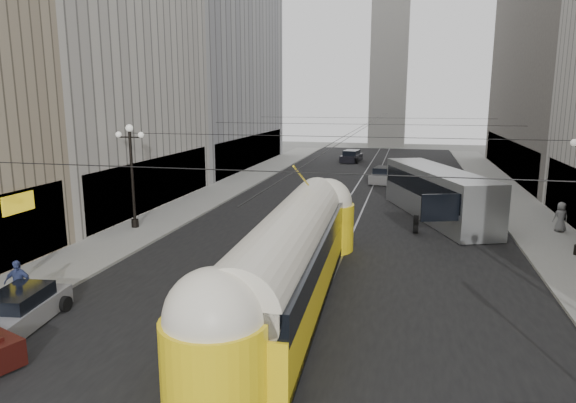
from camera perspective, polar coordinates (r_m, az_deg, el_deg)
The scene contains 17 objects.
road at distance 43.53m, azimuth 7.96°, elevation 0.62°, with size 20.00×85.00×0.02m, color black.
sidewalk_left at distance 49.41m, azimuth -5.63°, elevation 2.05°, with size 4.00×72.00×0.15m, color gray.
sidewalk_right at distance 47.49m, azimuth 22.95°, elevation 0.81°, with size 4.00×72.00×0.15m, color gray.
rail_left at distance 43.61m, azimuth 6.98°, elevation 0.67°, with size 0.12×85.00×0.04m, color gray.
rail_right at distance 43.47m, azimuth 8.95°, elevation 0.58°, with size 0.12×85.00×0.04m, color gray.
building_left_far at distance 63.13m, azimuth -9.39°, elevation 16.94°, with size 12.60×28.60×28.60m.
distant_tower at distance 90.45m, azimuth 11.23°, elevation 15.58°, with size 6.00×6.00×31.36m.
lamppost_left_mid at distance 32.87m, azimuth -16.96°, elevation 3.36°, with size 1.86×0.44×6.37m.
catenary at distance 41.82m, azimuth 8.21°, elevation 8.30°, with size 25.00×72.00×0.23m.
streetcar at distance 20.46m, azimuth 0.31°, elevation -6.05°, with size 3.40×17.98×3.94m.
city_bus at distance 36.23m, azimuth 16.25°, elevation 1.07°, with size 7.24×13.79×3.38m.
sedan_silver at distance 21.21m, azimuth -27.58°, elevation -10.57°, with size 2.28×4.37×1.32m.
sedan_white_far at distance 50.80m, azimuth 10.64°, elevation 2.86°, with size 2.73×5.04×1.51m.
sedan_dark_far at distance 66.77m, azimuth 7.06°, elevation 4.98°, with size 2.55×4.97×1.50m.
pedestrian_crossing_a at distance 17.80m, azimuth -11.07°, elevation -12.47°, with size 0.67×0.44×1.84m, color black.
pedestrian_sidewalk_right at distance 34.96m, azimuth 28.05°, elevation -1.52°, with size 0.88×0.54×1.81m, color slate.
pedestrian_sidewalk_left at distance 22.46m, azimuth -27.80°, elevation -8.07°, with size 1.09×0.62×1.87m, color navy.
Camera 1 is at (3.89, -10.10, 8.07)m, focal length 32.00 mm.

